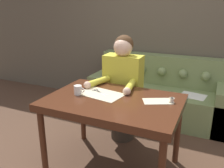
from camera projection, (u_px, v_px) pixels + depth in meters
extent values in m
cube|color=brown|center=(170.00, 26.00, 3.54)|extent=(8.00, 0.06, 2.60)
cube|color=#472314|center=(113.00, 102.00, 2.22)|extent=(1.25, 0.84, 0.07)
cylinder|color=#472314|center=(43.00, 143.00, 2.25)|extent=(0.06, 0.06, 0.69)
cylinder|color=#472314|center=(83.00, 113.00, 2.87)|extent=(0.06, 0.06, 0.69)
cylinder|color=#472314|center=(178.00, 133.00, 2.43)|extent=(0.06, 0.06, 0.69)
cube|color=olive|center=(157.00, 103.00, 3.51)|extent=(1.93, 0.77, 0.44)
cube|color=olive|center=(164.00, 69.00, 3.61)|extent=(1.93, 0.22, 0.44)
cube|color=olive|center=(105.00, 89.00, 3.83)|extent=(0.20, 0.77, 0.60)
cube|color=olive|center=(222.00, 107.00, 3.15)|extent=(0.20, 0.77, 0.60)
sphere|color=olive|center=(123.00, 67.00, 3.74)|extent=(0.13, 0.13, 0.13)
sphere|color=olive|center=(142.00, 69.00, 3.62)|extent=(0.13, 0.13, 0.13)
sphere|color=olive|center=(162.00, 72.00, 3.50)|extent=(0.13, 0.13, 0.13)
sphere|color=olive|center=(183.00, 74.00, 3.38)|extent=(0.13, 0.13, 0.13)
sphere|color=olive|center=(206.00, 76.00, 3.26)|extent=(0.13, 0.13, 0.13)
cube|color=white|center=(193.00, 96.00, 3.17)|extent=(0.36, 0.30, 0.00)
cylinder|color=#33281E|center=(123.00, 120.00, 2.93)|extent=(0.28, 0.28, 0.48)
cube|color=gold|center=(123.00, 79.00, 2.77)|extent=(0.44, 0.22, 0.57)
sphere|color=#DBAD8E|center=(123.00, 47.00, 2.63)|extent=(0.21, 0.21, 0.21)
sphere|color=#472D19|center=(124.00, 45.00, 2.65)|extent=(0.21, 0.21, 0.21)
cylinder|color=gold|center=(98.00, 82.00, 2.60)|extent=(0.16, 0.33, 0.07)
sphere|color=#DBAD8E|center=(87.00, 85.00, 2.48)|extent=(0.08, 0.08, 0.08)
cylinder|color=gold|center=(130.00, 86.00, 2.45)|extent=(0.12, 0.33, 0.07)
sphere|color=#DBAD8E|center=(127.00, 91.00, 2.30)|extent=(0.08, 0.08, 0.08)
cube|color=beige|center=(101.00, 94.00, 2.33)|extent=(0.48, 0.34, 0.00)
cube|color=beige|center=(157.00, 101.00, 2.15)|extent=(0.30, 0.25, 0.00)
cube|color=silver|center=(105.00, 94.00, 2.33)|extent=(0.13, 0.05, 0.00)
cube|color=black|center=(97.00, 91.00, 2.40)|extent=(0.09, 0.04, 0.00)
torus|color=black|center=(94.00, 90.00, 2.42)|extent=(0.04, 0.04, 0.01)
cube|color=silver|center=(103.00, 94.00, 2.31)|extent=(0.11, 0.09, 0.00)
cube|color=black|center=(98.00, 91.00, 2.41)|extent=(0.08, 0.06, 0.00)
torus|color=black|center=(96.00, 90.00, 2.44)|extent=(0.04, 0.04, 0.01)
cylinder|color=silver|center=(100.00, 92.00, 2.37)|extent=(0.01, 0.01, 0.01)
cylinder|color=silver|center=(78.00, 90.00, 2.31)|extent=(0.08, 0.08, 0.09)
torus|color=silver|center=(82.00, 90.00, 2.29)|extent=(0.05, 0.01, 0.05)
cylinder|color=beige|center=(172.00, 100.00, 2.12)|extent=(0.03, 0.03, 0.04)
cylinder|color=beige|center=(172.00, 98.00, 2.11)|extent=(0.04, 0.04, 0.00)
cylinder|color=beige|center=(172.00, 102.00, 2.12)|extent=(0.04, 0.04, 0.00)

